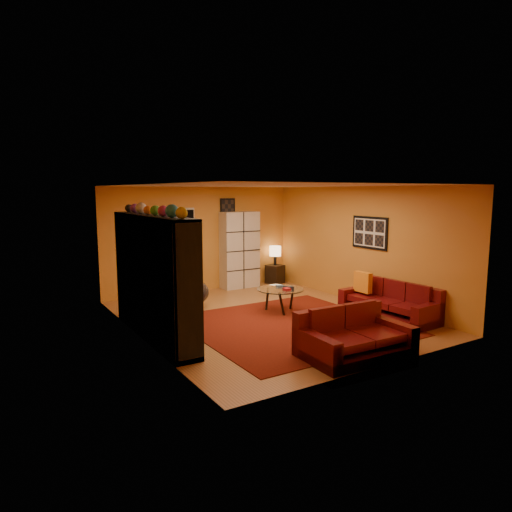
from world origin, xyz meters
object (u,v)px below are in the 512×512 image
loveseat (352,337)px  bowl_chair (191,293)px  coffee_table (280,291)px  storage_cabinet (240,250)px  side_table (275,274)px  tv (155,280)px  table_lamp (275,252)px  sofa (391,303)px  entertainment_unit (153,277)px

loveseat → bowl_chair: loveseat is taller
loveseat → coffee_table: bearing=-8.0°
storage_cabinet → side_table: storage_cabinet is taller
tv → table_lamp: size_ratio=1.71×
sofa → loveseat: 2.41m
entertainment_unit → side_table: (4.35, 2.75, -0.80)m
sofa → table_lamp: size_ratio=3.87×
loveseat → bowl_chair: bearing=15.9°
tv → sofa: tv is taller
bowl_chair → table_lamp: 3.30m
tv → storage_cabinet: storage_cabinet is taller
entertainment_unit → table_lamp: bearing=32.3°
sofa → coffee_table: (-1.64, 1.49, 0.16)m
coffee_table → bowl_chair: size_ratio=1.29×
table_lamp → loveseat: bearing=-111.8°
entertainment_unit → table_lamp: entertainment_unit is taller
coffee_table → storage_cabinet: (0.50, 2.59, 0.54)m
sofa → storage_cabinet: bearing=102.1°
table_lamp → side_table: bearing=0.0°
tv → table_lamp: tv is taller
entertainment_unit → sofa: entertainment_unit is taller
entertainment_unit → coffee_table: bearing=4.4°
entertainment_unit → tv: entertainment_unit is taller
storage_cabinet → bowl_chair: bearing=-147.0°
bowl_chair → storage_cabinet: bearing=33.8°
loveseat → side_table: loveseat is taller
loveseat → storage_cabinet: (0.99, 5.21, 0.70)m
loveseat → side_table: 5.56m
storage_cabinet → coffee_table: bearing=-101.8°
loveseat → side_table: (2.07, 5.16, -0.03)m
loveseat → side_table: size_ratio=3.40×
side_table → bowl_chair: bearing=-157.6°
sofa → table_lamp: 4.07m
bowl_chair → side_table: (3.01, 1.24, -0.08)m
coffee_table → tv: bearing=-176.9°
entertainment_unit → tv: bearing=52.7°
sofa → coffee_table: 2.22m
tv → coffee_table: (2.72, 0.15, -0.53)m
entertainment_unit → coffee_table: entertainment_unit is taller
entertainment_unit → loveseat: entertainment_unit is taller
table_lamp → coffee_table: bearing=-122.0°
loveseat → sofa: bearing=-59.5°
tv → sofa: size_ratio=0.44×
entertainment_unit → coffee_table: (2.77, 0.21, -0.61)m
entertainment_unit → table_lamp: 5.15m
entertainment_unit → side_table: size_ratio=6.00×
tv → loveseat: bearing=-138.0°
tv → bowl_chair: 2.04m
sofa → table_lamp: table_lamp is taller
entertainment_unit → loveseat: (2.28, -2.41, -0.77)m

